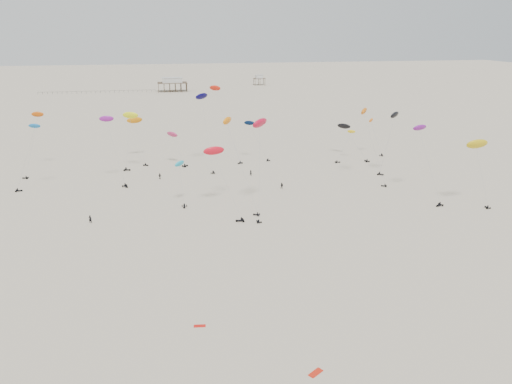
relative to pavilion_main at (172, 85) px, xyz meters
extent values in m
plane|color=beige|center=(10.00, -150.00, -4.22)|extent=(900.00, 900.00, 0.00)
cube|color=brown|center=(0.00, 0.00, 1.93)|extent=(21.00, 13.00, 0.30)
cube|color=silver|center=(0.00, 0.00, 3.68)|extent=(14.00, 8.40, 3.20)
cube|color=#B2B2AD|center=(0.00, 0.00, 5.43)|extent=(15.00, 9.00, 0.30)
cube|color=brown|center=(70.00, 30.00, 0.93)|extent=(9.00, 7.00, 0.30)
cube|color=silver|center=(70.00, 30.00, 2.28)|extent=(5.60, 4.20, 2.40)
cube|color=#B2B2AD|center=(70.00, 30.00, 3.63)|extent=(6.00, 4.50, 0.30)
cube|color=black|center=(-52.00, 0.00, -2.77)|extent=(80.00, 0.10, 0.10)
cylinder|color=gray|center=(-23.78, -225.66, 5.06)|extent=(0.03, 0.03, 19.13)
ellipsoid|color=purple|center=(-25.94, -221.82, 14.29)|extent=(4.13, 1.46, 1.98)
cylinder|color=gray|center=(21.92, -205.80, 2.00)|extent=(0.03, 0.03, 13.38)
ellipsoid|color=#041536|center=(19.16, -203.32, 8.23)|extent=(3.83, 2.70, 1.77)
cylinder|color=gray|center=(-50.36, -208.01, 4.35)|extent=(0.03, 0.03, 21.29)
ellipsoid|color=#D0510A|center=(-49.00, -201.03, 12.97)|extent=(4.00, 1.73, 1.84)
cylinder|color=gray|center=(-6.41, -247.82, 1.03)|extent=(0.03, 0.03, 9.96)
ellipsoid|color=#1CAED2|center=(-6.67, -245.78, 6.23)|extent=(3.55, 3.86, 1.86)
cylinder|color=gray|center=(56.94, -231.33, 4.87)|extent=(0.03, 0.03, 17.18)
ellipsoid|color=black|center=(58.76, -230.79, 14.17)|extent=(5.29, 5.23, 2.57)
cylinder|color=gray|center=(64.67, -206.55, 1.79)|extent=(0.03, 0.03, 12.17)
ellipsoid|color=orange|center=(63.36, -203.89, 7.74)|extent=(3.36, 3.71, 1.77)
cylinder|color=gray|center=(-17.83, -200.15, 2.14)|extent=(0.03, 0.03, 17.57)
ellipsoid|color=orange|center=(-19.41, -193.66, 8.82)|extent=(5.72, 3.29, 2.67)
cylinder|color=gray|center=(-47.77, -226.49, 4.68)|extent=(0.03, 0.03, 17.65)
ellipsoid|color=blue|center=(-44.83, -225.09, 13.49)|extent=(3.69, 2.34, 1.71)
cylinder|color=gray|center=(55.36, -209.83, 0.80)|extent=(0.03, 0.03, 15.48)
ellipsoid|color=black|center=(53.30, -203.71, 5.96)|extent=(5.14, 5.04, 2.50)
cylinder|color=gray|center=(49.75, -237.65, 5.65)|extent=(0.03, 0.03, 21.89)
ellipsoid|color=orange|center=(48.29, -232.01, 15.80)|extent=(4.34, 5.22, 2.45)
cylinder|color=gray|center=(8.14, -253.30, 6.35)|extent=(0.03, 0.03, 23.63)
ellipsoid|color=orange|center=(5.52, -247.51, 17.12)|extent=(3.67, 4.62, 2.18)
cylinder|color=gray|center=(50.49, -212.54, 0.56)|extent=(0.03, 0.03, 11.94)
ellipsoid|color=yellow|center=(53.80, -209.75, 5.17)|extent=(2.93, 2.38, 1.39)
cylinder|color=gray|center=(11.21, -206.51, 7.96)|extent=(0.03, 0.03, 25.07)
ellipsoid|color=red|center=(7.74, -202.91, 20.19)|extent=(4.28, 3.73, 2.06)
cylinder|color=gray|center=(57.95, -254.42, 4.56)|extent=(0.03, 0.03, 21.35)
ellipsoid|color=#821A92|center=(58.08, -247.38, 13.41)|extent=(5.00, 3.29, 2.27)
cylinder|color=gray|center=(-20.98, -210.92, 4.45)|extent=(0.03, 0.03, 16.01)
ellipsoid|color=#F4FF15|center=(-19.81, -210.24, 13.25)|extent=(5.40, 3.45, 2.51)
cylinder|color=gray|center=(67.58, -263.20, 3.42)|extent=(0.03, 0.03, 14.86)
ellipsoid|color=gold|center=(66.37, -261.11, 11.56)|extent=(6.46, 3.23, 3.12)
cylinder|color=gray|center=(-5.34, -207.87, 0.68)|extent=(0.03, 0.03, 10.41)
ellipsoid|color=#C52E66|center=(-7.11, -205.26, 5.70)|extent=(4.84, 5.21, 2.44)
cylinder|color=gray|center=(4.05, -255.42, 2.71)|extent=(0.03, 0.03, 18.90)
ellipsoid|color=red|center=(1.85, -248.61, 9.86)|extent=(5.76, 3.11, 2.72)
cylinder|color=gray|center=(11.66, -257.42, 6.08)|extent=(0.03, 0.03, 23.32)
ellipsoid|color=red|center=(13.09, -251.12, 16.90)|extent=(6.09, 6.44, 3.05)
cylinder|color=gray|center=(3.73, -213.36, 6.78)|extent=(0.03, 0.03, 24.74)
ellipsoid|color=#090545|center=(2.90, -206.57, 18.07)|extent=(5.70, 5.56, 2.71)
imported|color=black|center=(-28.25, -256.32, -4.22)|extent=(0.91, 0.71, 2.26)
imported|color=black|center=(21.88, -239.50, -4.22)|extent=(1.13, 1.08, 2.04)
imported|color=black|center=(-11.92, -223.05, -4.22)|extent=(1.40, 1.25, 2.10)
imported|color=black|center=(15.68, -224.69, -4.22)|extent=(0.92, 0.86, 2.09)
cube|color=red|center=(7.08, -317.65, -4.22)|extent=(2.32, 1.98, 0.08)
cube|color=red|center=(-6.95, -303.79, -4.22)|extent=(1.87, 0.93, 0.07)
camera|label=1|loc=(-11.19, -369.97, 38.87)|focal=35.00mm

